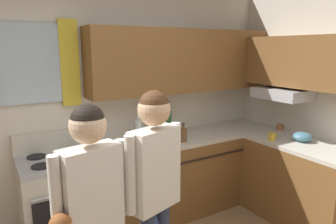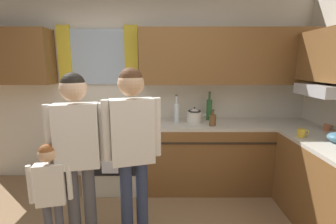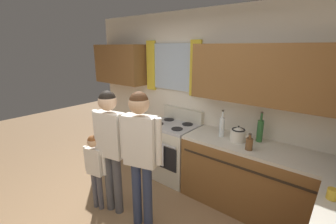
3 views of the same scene
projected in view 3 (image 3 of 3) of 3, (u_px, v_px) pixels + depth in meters
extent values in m
cube|color=silver|center=(204.00, 98.00, 3.54)|extent=(4.60, 0.10, 2.60)
cube|color=silver|center=(172.00, 67.00, 3.72)|extent=(0.73, 0.03, 0.74)
cube|color=yellow|center=(151.00, 66.00, 3.99)|extent=(0.18, 0.04, 0.84)
cube|color=yellow|center=(195.00, 69.00, 3.44)|extent=(0.18, 0.04, 0.84)
cube|color=brown|center=(120.00, 64.00, 4.32)|extent=(1.13, 0.32, 0.71)
cube|color=brown|center=(286.00, 76.00, 2.56)|extent=(2.30, 0.32, 0.71)
cube|color=brown|center=(270.00, 186.00, 2.80)|extent=(2.25, 0.62, 0.86)
cube|color=beige|center=(275.00, 153.00, 2.68)|extent=(2.25, 0.62, 0.04)
cube|color=#2D2319|center=(265.00, 176.00, 2.48)|extent=(2.13, 0.01, 0.02)
cube|color=beige|center=(173.00, 152.00, 3.72)|extent=(0.75, 0.62, 0.86)
cube|color=black|center=(160.00, 156.00, 3.47)|extent=(0.63, 0.01, 0.36)
cylinder|color=#ADADB2|center=(159.00, 143.00, 3.39)|extent=(0.63, 0.02, 0.02)
cube|color=#ADADB2|center=(173.00, 125.00, 3.60)|extent=(0.75, 0.62, 0.04)
cube|color=beige|center=(183.00, 114.00, 3.76)|extent=(0.75, 0.08, 0.20)
cylinder|color=black|center=(158.00, 124.00, 3.60)|extent=(0.17, 0.17, 0.01)
cylinder|color=black|center=(177.00, 129.00, 3.37)|extent=(0.17, 0.17, 0.01)
cylinder|color=black|center=(169.00, 120.00, 3.80)|extent=(0.17, 0.17, 0.01)
cylinder|color=black|center=(188.00, 124.00, 3.58)|extent=(0.17, 0.17, 0.01)
cube|color=silver|center=(158.00, 154.00, 3.43)|extent=(0.20, 0.02, 0.34)
cylinder|color=brown|center=(249.00, 144.00, 2.68)|extent=(0.08, 0.08, 0.14)
cylinder|color=brown|center=(250.00, 137.00, 2.66)|extent=(0.03, 0.03, 0.05)
cylinder|color=#3F382D|center=(250.00, 134.00, 2.65)|extent=(0.04, 0.04, 0.02)
cylinder|color=silver|center=(222.00, 127.00, 3.08)|extent=(0.07, 0.07, 0.26)
cylinder|color=silver|center=(223.00, 115.00, 3.03)|extent=(0.03, 0.03, 0.09)
cylinder|color=#3F382D|center=(223.00, 111.00, 3.01)|extent=(0.03, 0.03, 0.02)
cylinder|color=#2D6633|center=(260.00, 131.00, 2.91)|extent=(0.08, 0.08, 0.28)
cylinder|color=#2D6633|center=(262.00, 117.00, 2.85)|extent=(0.03, 0.03, 0.10)
cylinder|color=#3F382D|center=(262.00, 112.00, 2.84)|extent=(0.03, 0.03, 0.02)
cylinder|color=gold|center=(332.00, 194.00, 1.82)|extent=(0.08, 0.08, 0.09)
cylinder|color=silver|center=(238.00, 136.00, 2.94)|extent=(0.20, 0.20, 0.14)
cone|color=silver|center=(239.00, 129.00, 2.91)|extent=(0.18, 0.18, 0.05)
sphere|color=black|center=(239.00, 127.00, 2.90)|extent=(0.02, 0.02, 0.02)
cone|color=silver|center=(248.00, 136.00, 2.85)|extent=(0.09, 0.04, 0.07)
torus|color=black|center=(238.00, 130.00, 2.92)|extent=(0.17, 0.17, 0.02)
cylinder|color=#4C4C51|center=(118.00, 185.00, 2.88)|extent=(0.11, 0.11, 0.78)
cylinder|color=#4C4C51|center=(109.00, 182.00, 2.95)|extent=(0.11, 0.11, 0.78)
cube|color=white|center=(110.00, 135.00, 2.73)|extent=(0.38, 0.22, 0.56)
cylinder|color=white|center=(124.00, 136.00, 2.63)|extent=(0.07, 0.07, 0.51)
cylinder|color=white|center=(96.00, 130.00, 2.82)|extent=(0.07, 0.07, 0.51)
sphere|color=beige|center=(107.00, 102.00, 2.62)|extent=(0.22, 0.22, 0.22)
sphere|color=black|center=(107.00, 99.00, 2.61)|extent=(0.20, 0.20, 0.20)
cylinder|color=#2D3856|center=(148.00, 197.00, 2.65)|extent=(0.11, 0.11, 0.80)
cylinder|color=#2D3856|center=(137.00, 194.00, 2.70)|extent=(0.11, 0.11, 0.80)
cube|color=white|center=(140.00, 141.00, 2.49)|extent=(0.40, 0.26, 0.57)
cylinder|color=white|center=(159.00, 142.00, 2.40)|extent=(0.07, 0.07, 0.52)
cylinder|color=white|center=(123.00, 136.00, 2.56)|extent=(0.07, 0.07, 0.52)
sphere|color=#DBAD84|center=(139.00, 104.00, 2.37)|extent=(0.22, 0.22, 0.22)
sphere|color=#4C2D19|center=(139.00, 101.00, 2.36)|extent=(0.20, 0.20, 0.20)
cylinder|color=#4C4C56|center=(100.00, 192.00, 2.98)|extent=(0.07, 0.07, 0.50)
cylinder|color=#4C4C56|center=(95.00, 190.00, 3.02)|extent=(0.07, 0.07, 0.50)
cube|color=white|center=(95.00, 161.00, 2.88)|extent=(0.25, 0.15, 0.36)
cylinder|color=white|center=(104.00, 163.00, 2.81)|extent=(0.04, 0.04, 0.33)
cylinder|color=white|center=(86.00, 158.00, 2.94)|extent=(0.04, 0.04, 0.33)
sphere|color=#DBAD84|center=(93.00, 142.00, 2.81)|extent=(0.14, 0.14, 0.14)
sphere|color=brown|center=(93.00, 140.00, 2.80)|extent=(0.13, 0.13, 0.13)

